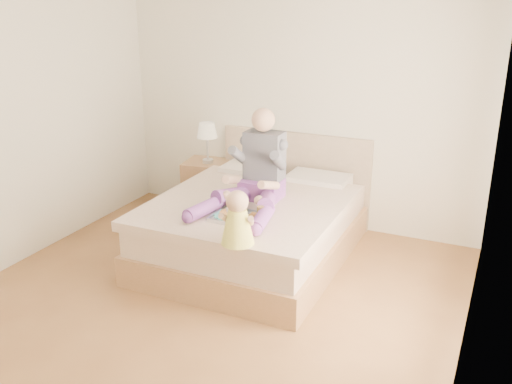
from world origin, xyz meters
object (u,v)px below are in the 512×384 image
at_px(bed, 258,223).
at_px(adult, 256,176).
at_px(nightstand, 208,186).
at_px(tray, 239,215).
at_px(baby, 238,222).

xyz_separation_m(bed, adult, (0.07, -0.18, 0.55)).
height_order(nightstand, tray, tray).
height_order(nightstand, baby, baby).
bearing_deg(baby, tray, 105.51).
bearing_deg(nightstand, adult, -50.86).
bearing_deg(baby, bed, 96.76).
bearing_deg(adult, bed, 109.75).
bearing_deg(bed, baby, -73.42).
xyz_separation_m(adult, tray, (0.04, -0.42, -0.23)).
bearing_deg(adult, tray, -85.27).
relative_size(adult, tray, 2.29).
distance_m(bed, tray, 0.69).
relative_size(bed, tray, 4.82).
distance_m(adult, tray, 0.48).
height_order(adult, tray, adult).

